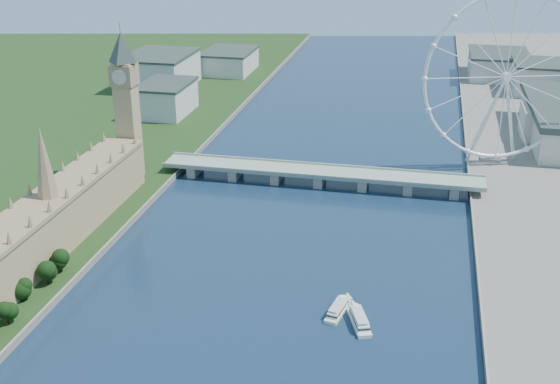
% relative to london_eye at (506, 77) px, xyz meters
% --- Properties ---
extents(parliament_range, '(24.00, 200.00, 70.00)m').
position_rel_london_eye_xyz_m(parliament_range, '(-247.98, -185.08, -49.04)').
color(parliament_range, tan).
rests_on(parliament_range, ground).
extents(big_ben, '(20.02, 20.02, 110.00)m').
position_rel_london_eye_xyz_m(big_ben, '(-247.98, -77.08, -0.95)').
color(big_ben, tan).
rests_on(big_ben, ground).
extents(westminster_bridge, '(220.00, 22.00, 9.50)m').
position_rel_london_eye_xyz_m(westminster_bridge, '(-119.98, -55.08, -60.89)').
color(westminster_bridge, gray).
rests_on(westminster_bridge, ground).
extents(london_eye, '(113.60, 39.12, 124.30)m').
position_rel_london_eye_xyz_m(london_eye, '(0.00, 0.00, 0.00)').
color(london_eye, silver).
rests_on(london_eye, ground).
extents(county_hall, '(54.00, 144.00, 35.00)m').
position_rel_london_eye_xyz_m(county_hall, '(55.02, 74.92, -67.52)').
color(county_hall, beige).
rests_on(county_hall, ground).
extents(city_skyline, '(505.00, 280.00, 32.00)m').
position_rel_london_eye_xyz_m(city_skyline, '(-80.75, 205.00, -50.56)').
color(city_skyline, beige).
rests_on(city_skyline, ground).
extents(tour_boat_near, '(11.42, 25.93, 5.51)m').
position_rel_london_eye_xyz_m(tour_boat_near, '(-85.74, -214.68, -67.52)').
color(tour_boat_near, silver).
rests_on(tour_boat_near, ground).
extents(tour_boat_far, '(15.48, 27.55, 5.90)m').
position_rel_london_eye_xyz_m(tour_boat_far, '(-74.77, -222.10, -67.52)').
color(tour_boat_far, silver).
rests_on(tour_boat_far, ground).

